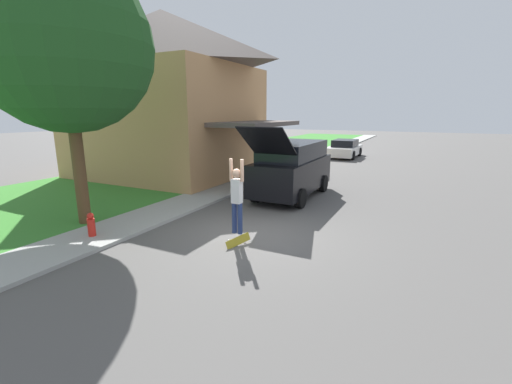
{
  "coord_description": "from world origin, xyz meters",
  "views": [
    {
      "loc": [
        4.39,
        -8.2,
        3.39
      ],
      "look_at": [
        -0.15,
        0.83,
        1.04
      ],
      "focal_mm": 24.0,
      "sensor_mm": 36.0,
      "label": 1
    }
  ],
  "objects_px": {
    "lawn_tree_near": "(65,46)",
    "fire_hydrant": "(91,225)",
    "car_down_street": "(345,149)",
    "skateboarder": "(237,196)",
    "suv_parked": "(292,168)",
    "skateboard": "(238,241)"
  },
  "relations": [
    {
      "from": "lawn_tree_near",
      "to": "suv_parked",
      "type": "bearing_deg",
      "value": 55.21
    },
    {
      "from": "lawn_tree_near",
      "to": "skateboarder",
      "type": "xyz_separation_m",
      "value": [
        4.97,
        0.78,
        -3.89
      ]
    },
    {
      "from": "lawn_tree_near",
      "to": "fire_hydrant",
      "type": "xyz_separation_m",
      "value": [
        1.27,
        -0.76,
        -4.77
      ]
    },
    {
      "from": "lawn_tree_near",
      "to": "fire_hydrant",
      "type": "distance_m",
      "value": 4.99
    },
    {
      "from": "suv_parked",
      "to": "skateboard",
      "type": "bearing_deg",
      "value": -83.28
    },
    {
      "from": "lawn_tree_near",
      "to": "suv_parked",
      "type": "xyz_separation_m",
      "value": [
        4.39,
        6.32,
        -4.0
      ]
    },
    {
      "from": "suv_parked",
      "to": "fire_hydrant",
      "type": "bearing_deg",
      "value": -113.79
    },
    {
      "from": "skateboard",
      "to": "fire_hydrant",
      "type": "xyz_separation_m",
      "value": [
        -3.79,
        -1.4,
        0.29
      ]
    },
    {
      "from": "skateboarder",
      "to": "suv_parked",
      "type": "bearing_deg",
      "value": 95.92
    },
    {
      "from": "car_down_street",
      "to": "skateboard",
      "type": "distance_m",
      "value": 19.62
    },
    {
      "from": "suv_parked",
      "to": "skateboarder",
      "type": "relative_size",
      "value": 2.81
    },
    {
      "from": "suv_parked",
      "to": "car_down_street",
      "type": "bearing_deg",
      "value": 93.67
    },
    {
      "from": "suv_parked",
      "to": "skateboard",
      "type": "distance_m",
      "value": 5.81
    },
    {
      "from": "suv_parked",
      "to": "car_down_street",
      "type": "height_order",
      "value": "suv_parked"
    },
    {
      "from": "skateboarder",
      "to": "skateboard",
      "type": "relative_size",
      "value": 2.78
    },
    {
      "from": "car_down_street",
      "to": "fire_hydrant",
      "type": "bearing_deg",
      "value": -96.07
    },
    {
      "from": "fire_hydrant",
      "to": "lawn_tree_near",
      "type": "bearing_deg",
      "value": 149.25
    },
    {
      "from": "skateboarder",
      "to": "fire_hydrant",
      "type": "xyz_separation_m",
      "value": [
        -3.7,
        -1.54,
        -0.88
      ]
    },
    {
      "from": "car_down_street",
      "to": "skateboarder",
      "type": "bearing_deg",
      "value": -85.68
    },
    {
      "from": "skateboard",
      "to": "fire_hydrant",
      "type": "relative_size",
      "value": 1.08
    },
    {
      "from": "suv_parked",
      "to": "skateboard",
      "type": "relative_size",
      "value": 7.82
    },
    {
      "from": "lawn_tree_near",
      "to": "car_down_street",
      "type": "distance_m",
      "value": 20.99
    }
  ]
}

